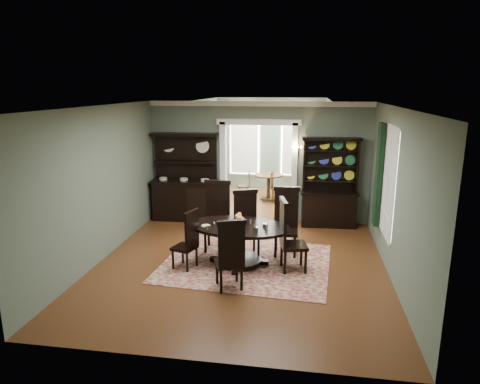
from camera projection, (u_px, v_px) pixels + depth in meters
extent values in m
cube|color=#5B2D18|center=(240.00, 265.00, 8.23)|extent=(5.50, 6.00, 0.01)
cube|color=white|center=(240.00, 107.00, 7.51)|extent=(5.50, 6.00, 0.01)
cube|color=#5F6D5B|center=(100.00, 185.00, 8.28)|extent=(0.01, 6.00, 3.00)
cube|color=#5F6D5B|center=(396.00, 195.00, 7.46)|extent=(0.01, 6.00, 3.00)
cube|color=#5F6D5B|center=(201.00, 249.00, 4.99)|extent=(5.50, 0.01, 3.00)
cube|color=#5F6D5B|center=(188.00, 160.00, 11.02)|extent=(1.85, 0.01, 3.00)
cube|color=#5F6D5B|center=(332.00, 164.00, 10.47)|extent=(1.85, 0.01, 3.00)
cube|color=#5F6D5B|center=(259.00, 112.00, 10.45)|extent=(1.80, 0.01, 0.50)
cube|color=white|center=(259.00, 104.00, 10.35)|extent=(5.50, 0.10, 0.12)
cube|color=#5B2D18|center=(265.00, 202.00, 12.79)|extent=(3.50, 3.50, 0.01)
cube|color=white|center=(266.00, 99.00, 12.07)|extent=(3.50, 3.50, 0.01)
cube|color=#5F6D5B|center=(207.00, 150.00, 12.69)|extent=(0.01, 3.50, 3.00)
cube|color=#5F6D5B|center=(326.00, 153.00, 12.16)|extent=(0.01, 3.50, 3.00)
cube|color=#5F6D5B|center=(270.00, 144.00, 14.10)|extent=(3.50, 0.01, 3.00)
cube|color=white|center=(245.00, 142.00, 14.17)|extent=(1.05, 0.06, 2.20)
cube|color=white|center=(296.00, 143.00, 13.92)|extent=(1.05, 0.06, 2.20)
cube|color=white|center=(223.00, 171.00, 10.94)|extent=(0.14, 0.25, 2.50)
cube|color=white|center=(294.00, 173.00, 10.67)|extent=(0.14, 0.25, 2.50)
cube|color=white|center=(259.00, 122.00, 10.51)|extent=(2.08, 0.25, 0.14)
cube|color=white|center=(389.00, 182.00, 8.01)|extent=(0.02, 1.10, 2.00)
cube|color=white|center=(388.00, 182.00, 8.01)|extent=(0.01, 1.22, 2.12)
cube|color=black|center=(379.00, 175.00, 8.68)|extent=(0.10, 0.35, 2.10)
cube|color=gold|center=(297.00, 149.00, 10.44)|extent=(0.08, 0.05, 0.18)
sphere|color=#FFD88C|center=(293.00, 147.00, 10.30)|extent=(0.07, 0.07, 0.07)
sphere|color=#FFD88C|center=(301.00, 147.00, 10.27)|extent=(0.07, 0.07, 0.07)
cube|color=maroon|center=(246.00, 263.00, 8.33)|extent=(3.34, 2.85, 0.01)
ellipsoid|color=black|center=(239.00, 227.00, 8.14)|extent=(2.10, 1.47, 0.05)
cylinder|color=black|center=(239.00, 228.00, 8.15)|extent=(2.03, 2.03, 0.03)
cylinder|color=black|center=(239.00, 244.00, 8.23)|extent=(0.25, 0.25, 0.68)
cylinder|color=black|center=(239.00, 261.00, 8.31)|extent=(0.87, 0.87, 0.10)
cylinder|color=silver|center=(238.00, 224.00, 8.12)|extent=(0.26, 0.26, 0.05)
cube|color=black|center=(216.00, 227.00, 8.89)|extent=(0.54, 0.52, 0.07)
cube|color=black|center=(218.00, 203.00, 8.99)|extent=(0.52, 0.08, 0.87)
cube|color=black|center=(218.00, 182.00, 8.89)|extent=(0.56, 0.11, 0.09)
cylinder|color=black|center=(205.00, 241.00, 8.77)|extent=(0.06, 0.06, 0.52)
cylinder|color=black|center=(225.00, 242.00, 8.73)|extent=(0.06, 0.06, 0.52)
cylinder|color=black|center=(209.00, 235.00, 9.16)|extent=(0.06, 0.06, 0.52)
cylinder|color=black|center=(227.00, 235.00, 9.12)|extent=(0.06, 0.06, 0.52)
cube|color=black|center=(247.00, 233.00, 8.60)|extent=(0.60, 0.59, 0.06)
cube|color=black|center=(245.00, 211.00, 8.69)|extent=(0.46, 0.22, 0.80)
cube|color=black|center=(245.00, 191.00, 8.60)|extent=(0.51, 0.25, 0.08)
cylinder|color=black|center=(240.00, 248.00, 8.44)|extent=(0.05, 0.05, 0.47)
cylinder|color=black|center=(258.00, 247.00, 8.52)|extent=(0.05, 0.05, 0.47)
cylinder|color=black|center=(237.00, 242.00, 8.79)|extent=(0.05, 0.05, 0.47)
cylinder|color=black|center=(254.00, 241.00, 8.87)|extent=(0.05, 0.05, 0.47)
cube|color=black|center=(286.00, 232.00, 8.64)|extent=(0.50, 0.48, 0.06)
cube|color=black|center=(286.00, 209.00, 8.74)|extent=(0.49, 0.07, 0.83)
cube|color=black|center=(287.00, 189.00, 8.64)|extent=(0.53, 0.09, 0.08)
cylinder|color=black|center=(275.00, 246.00, 8.54)|extent=(0.05, 0.05, 0.49)
cylinder|color=black|center=(295.00, 247.00, 8.49)|extent=(0.05, 0.05, 0.49)
cylinder|color=black|center=(276.00, 240.00, 8.91)|extent=(0.05, 0.05, 0.49)
cylinder|color=black|center=(295.00, 240.00, 8.86)|extent=(0.05, 0.05, 0.49)
cube|color=black|center=(185.00, 248.00, 8.02)|extent=(0.50, 0.51, 0.05)
cube|color=black|center=(192.00, 231.00, 7.85)|extent=(0.17, 0.40, 0.69)
cube|color=black|center=(191.00, 213.00, 7.77)|extent=(0.20, 0.44, 0.07)
cylinder|color=black|center=(183.00, 253.00, 8.28)|extent=(0.04, 0.04, 0.41)
cylinder|color=black|center=(173.00, 259.00, 8.00)|extent=(0.04, 0.04, 0.41)
cylinder|color=black|center=(197.00, 256.00, 8.13)|extent=(0.04, 0.04, 0.41)
cylinder|color=black|center=(187.00, 262.00, 7.86)|extent=(0.04, 0.04, 0.41)
cube|color=black|center=(294.00, 246.00, 7.90)|extent=(0.56, 0.58, 0.06)
cube|color=black|center=(283.00, 224.00, 7.79)|extent=(0.16, 0.48, 0.82)
cube|color=black|center=(284.00, 202.00, 7.69)|extent=(0.19, 0.53, 0.08)
cylinder|color=black|center=(306.00, 262.00, 7.79)|extent=(0.05, 0.05, 0.49)
cylinder|color=black|center=(301.00, 254.00, 8.16)|extent=(0.05, 0.05, 0.49)
cylinder|color=black|center=(285.00, 262.00, 7.76)|extent=(0.05, 0.05, 0.49)
cylinder|color=black|center=(282.00, 254.00, 8.13)|extent=(0.05, 0.05, 0.49)
cube|color=black|center=(229.00, 263.00, 7.22)|extent=(0.58, 0.57, 0.06)
cube|color=black|center=(231.00, 246.00, 6.94)|extent=(0.43, 0.22, 0.76)
cube|color=black|center=(231.00, 223.00, 6.85)|extent=(0.47, 0.25, 0.08)
cylinder|color=black|center=(237.00, 270.00, 7.48)|extent=(0.05, 0.05, 0.45)
cylinder|color=black|center=(217.00, 272.00, 7.40)|extent=(0.05, 0.05, 0.45)
cylinder|color=black|center=(242.00, 279.00, 7.15)|extent=(0.05, 0.05, 0.45)
cylinder|color=black|center=(221.00, 281.00, 7.07)|extent=(0.05, 0.05, 0.45)
cube|color=black|center=(185.00, 201.00, 10.98)|extent=(1.61, 0.63, 0.99)
cube|color=black|center=(184.00, 181.00, 10.86)|extent=(1.72, 0.69, 0.05)
cube|color=black|center=(186.00, 157.00, 10.92)|extent=(1.59, 0.17, 1.17)
cube|color=black|center=(185.00, 162.00, 10.86)|extent=(1.55, 0.36, 0.04)
cube|color=black|center=(184.00, 134.00, 10.67)|extent=(1.70, 0.44, 0.08)
cube|color=black|center=(328.00, 209.00, 10.48)|extent=(1.32, 0.52, 0.84)
cube|color=black|center=(329.00, 193.00, 10.37)|extent=(1.41, 0.57, 0.04)
cube|color=black|center=(330.00, 165.00, 10.40)|extent=(1.30, 0.11, 1.26)
cube|color=black|center=(304.00, 165.00, 10.40)|extent=(0.06, 0.24, 1.30)
cube|color=black|center=(357.00, 167.00, 10.21)|extent=(0.06, 0.24, 1.30)
cube|color=black|center=(332.00, 139.00, 10.13)|extent=(1.40, 0.36, 0.07)
cube|color=black|center=(330.00, 181.00, 10.40)|extent=(1.31, 0.30, 0.03)
cube|color=black|center=(330.00, 166.00, 10.31)|extent=(1.31, 0.30, 0.03)
cube|color=black|center=(331.00, 151.00, 10.22)|extent=(1.31, 0.30, 0.03)
cylinder|color=#503216|center=(269.00, 175.00, 12.80)|extent=(0.85, 0.85, 0.04)
cylinder|color=#503216|center=(268.00, 187.00, 12.89)|extent=(0.11, 0.11, 0.74)
cylinder|color=#503216|center=(268.00, 199.00, 12.98)|extent=(0.47, 0.47, 0.06)
cylinder|color=#503216|center=(244.00, 186.00, 12.90)|extent=(0.37, 0.37, 0.04)
cube|color=#503216|center=(249.00, 179.00, 12.84)|extent=(0.08, 0.34, 0.47)
cylinder|color=#503216|center=(239.00, 192.00, 13.08)|extent=(0.03, 0.03, 0.42)
cylinder|color=#503216|center=(239.00, 194.00, 12.82)|extent=(0.03, 0.03, 0.42)
cylinder|color=#503216|center=(248.00, 192.00, 13.08)|extent=(0.03, 0.03, 0.42)
cylinder|color=#503216|center=(248.00, 194.00, 12.82)|extent=(0.03, 0.03, 0.42)
cylinder|color=#503216|center=(278.00, 188.00, 12.60)|extent=(0.39, 0.39, 0.04)
cube|color=#503216|center=(272.00, 180.00, 12.58)|extent=(0.06, 0.35, 0.48)
cylinder|color=#503216|center=(281.00, 197.00, 12.50)|extent=(0.03, 0.03, 0.43)
cylinder|color=#503216|center=(283.00, 194.00, 12.75)|extent=(0.03, 0.03, 0.43)
cylinder|color=#503216|center=(272.00, 196.00, 12.56)|extent=(0.03, 0.03, 0.43)
cylinder|color=#503216|center=(274.00, 194.00, 12.81)|extent=(0.03, 0.03, 0.43)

